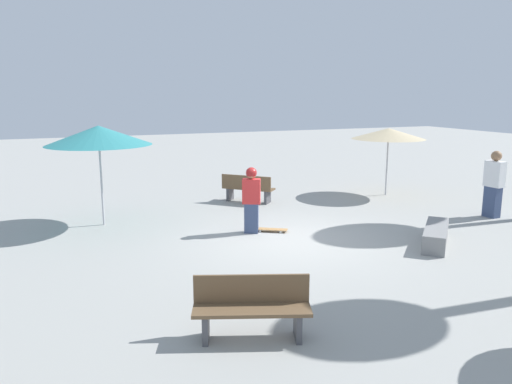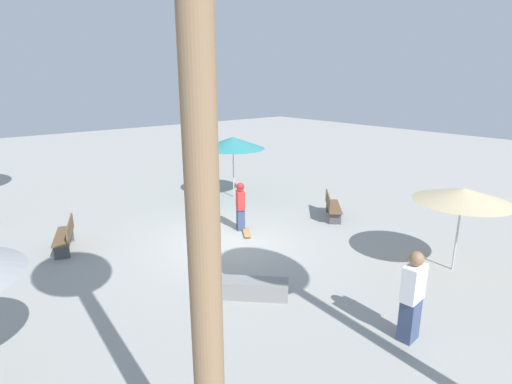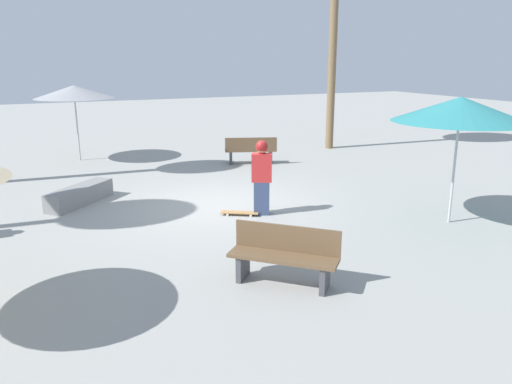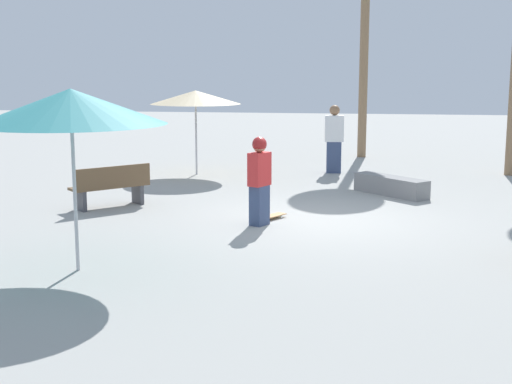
# 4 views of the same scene
# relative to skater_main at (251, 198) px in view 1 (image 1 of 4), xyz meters

# --- Properties ---
(ground_plane) EXTENTS (60.00, 60.00, 0.00)m
(ground_plane) POSITION_rel_skater_main_xyz_m (0.94, 0.59, -0.85)
(ground_plane) COLOR #9E9E99
(skater_main) EXTENTS (0.40, 0.48, 1.58)m
(skater_main) POSITION_rel_skater_main_xyz_m (0.00, 0.00, 0.00)
(skater_main) COLOR #38476B
(skater_main) RESTS_ON ground_plane
(skateboard) EXTENTS (0.59, 0.79, 0.07)m
(skateboard) POSITION_rel_skater_main_xyz_m (0.12, 0.46, -0.80)
(skateboard) COLOR #B7844C
(skateboard) RESTS_ON ground_plane
(concrete_ledge) EXTENTS (1.63, 1.63, 0.41)m
(concrete_ledge) POSITION_rel_skater_main_xyz_m (2.43, 3.42, -0.65)
(concrete_ledge) COLOR gray
(concrete_ledge) RESTS_ON ground_plane
(bench_near) EXTENTS (1.43, 1.45, 0.85)m
(bench_near) POSITION_rel_skater_main_xyz_m (-3.18, 1.15, -0.43)
(bench_near) COLOR #47474C
(bench_near) RESTS_ON ground_plane
(bench_far) EXTENTS (0.97, 1.65, 0.85)m
(bench_far) POSITION_rel_skater_main_xyz_m (4.85, -1.93, -0.43)
(bench_far) COLOR #47474C
(bench_far) RESTS_ON ground_plane
(shade_umbrella_teal) EXTENTS (2.58, 2.58, 2.51)m
(shade_umbrella_teal) POSITION_rel_skater_main_xyz_m (-2.09, -3.21, 1.42)
(shade_umbrella_teal) COLOR #B7B7BC
(shade_umbrella_teal) RESTS_ON ground_plane
(shade_umbrella_tan) EXTENTS (2.34, 2.34, 2.18)m
(shade_umbrella_tan) POSITION_rel_skater_main_xyz_m (-2.51, 5.75, 1.15)
(shade_umbrella_tan) COLOR #B7B7BC
(shade_umbrella_tan) RESTS_ON ground_plane
(bystander_watching) EXTENTS (0.51, 0.31, 1.80)m
(bystander_watching) POSITION_rel_skater_main_xyz_m (1.04, 6.56, 0.04)
(bystander_watching) COLOR #38476B
(bystander_watching) RESTS_ON ground_plane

